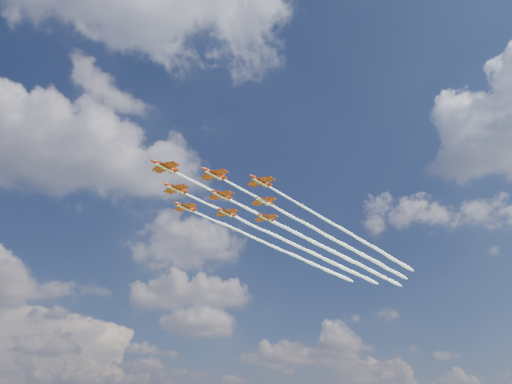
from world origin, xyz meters
TOP-DOWN VIEW (x-y plane):
  - jet_lead at (34.11, 22.21)m, footprint 104.82×77.66m
  - jet_row2_port at (47.36, 22.83)m, footprint 104.82×77.66m
  - jet_row2_starb at (38.69, 34.66)m, footprint 104.82×77.66m
  - jet_row3_port at (60.61, 23.45)m, footprint 104.82×77.66m
  - jet_row3_centre at (51.93, 35.28)m, footprint 104.82×77.66m
  - jet_row3_starb at (43.26, 47.11)m, footprint 104.82×77.66m
  - jet_row4_port at (65.18, 35.90)m, footprint 104.82×77.66m
  - jet_row4_starb at (56.51, 47.73)m, footprint 104.82×77.66m
  - jet_tail at (69.76, 48.35)m, footprint 104.82×77.66m

SIDE VIEW (x-z plane):
  - jet_lead at x=34.11m, z-range 78.62..80.94m
  - jet_row2_port at x=47.36m, z-range 78.62..80.94m
  - jet_row2_starb at x=38.69m, z-range 78.62..80.94m
  - jet_row3_port at x=60.61m, z-range 78.62..80.94m
  - jet_row3_centre at x=51.93m, z-range 78.62..80.94m
  - jet_row3_starb at x=43.26m, z-range 78.62..80.94m
  - jet_row4_port at x=65.18m, z-range 78.62..80.94m
  - jet_row4_starb at x=56.51m, z-range 78.62..80.94m
  - jet_tail at x=69.76m, z-range 78.62..80.94m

